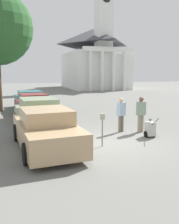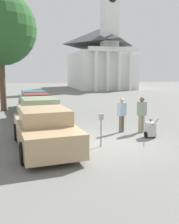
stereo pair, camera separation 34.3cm
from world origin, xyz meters
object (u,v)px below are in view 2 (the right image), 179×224
object	(u,v)px
parked_car_maroon	(36,106)
church	(100,57)
equipment_cart	(150,129)
parking_meter	(101,124)
person_worker	(122,113)
parked_car_teal	(34,101)
person_supervisor	(142,112)
parked_car_sage	(39,115)
parked_car_tan	(44,130)

from	to	relation	value
parked_car_maroon	church	world-z (taller)	church
equipment_cart	church	xyz separation A→B (m)	(8.20, 34.64, 5.33)
parking_meter	church	bearing A→B (deg)	73.14
person_worker	parking_meter	bearing A→B (deg)	26.00
parked_car_teal	equipment_cart	xyz separation A→B (m)	(4.66, -10.04, -0.31)
person_supervisor	parked_car_maroon	bearing A→B (deg)	-53.00
person_worker	parked_car_sage	bearing A→B (deg)	-46.95
person_worker	person_supervisor	size ratio (longest dim) A/B	0.97
parked_car_tan	parked_car_maroon	size ratio (longest dim) A/B	1.01
parking_meter	person_supervisor	world-z (taller)	person_supervisor
person_supervisor	person_worker	bearing A→B (deg)	-21.98
parked_car_maroon	church	distance (m)	31.33
parked_car_maroon	person_supervisor	world-z (taller)	person_supervisor
parking_meter	person_supervisor	size ratio (longest dim) A/B	0.76
parked_car_maroon	equipment_cart	xyz separation A→B (m)	(4.66, -6.52, -0.32)
parked_car_tan	equipment_cart	distance (m)	4.69
person_supervisor	parked_car_teal	bearing A→B (deg)	-65.98
parked_car_tan	person_worker	world-z (taller)	person_worker
parked_car_maroon	person_supervisor	distance (m)	7.27
parked_car_teal	person_worker	size ratio (longest dim) A/B	3.15
parking_meter	equipment_cart	bearing A→B (deg)	16.50
parked_car_sage	church	bearing A→B (deg)	62.67
parked_car_tan	person_supervisor	world-z (taller)	person_supervisor
parked_car_teal	person_worker	world-z (taller)	person_worker
parked_car_teal	person_supervisor	size ratio (longest dim) A/B	3.04
parking_meter	person_worker	size ratio (longest dim) A/B	0.78
person_supervisor	church	size ratio (longest dim) A/B	0.08
parked_car_maroon	person_worker	size ratio (longest dim) A/B	2.96
parked_car_teal	equipment_cart	bearing A→B (deg)	-70.40
parked_car_teal	church	xyz separation A→B (m)	(12.86, 24.60, 5.03)
parked_car_maroon	person_supervisor	bearing A→B (deg)	-54.76
parked_car_teal	equipment_cart	distance (m)	11.07
parked_car_teal	person_worker	distance (m)	9.54
parked_car_maroon	parking_meter	bearing A→B (deg)	-78.89
equipment_cart	church	size ratio (longest dim) A/B	0.05
parked_car_teal	equipment_cart	size ratio (longest dim) A/B	5.24
church	parked_car_tan	bearing A→B (deg)	-110.16
parked_car_sage	church	distance (m)	34.64
person_worker	equipment_cart	world-z (taller)	person_worker
parked_car_tan	equipment_cart	size ratio (longest dim) A/B	4.99
person_worker	person_supervisor	distance (m)	0.95
church	parked_car_sage	bearing A→B (deg)	-112.04
parked_car_teal	parked_car_tan	bearing A→B (deg)	-95.30
person_worker	person_supervisor	xyz separation A→B (m)	(0.90, -0.30, 0.04)
parked_car_tan	person_supervisor	size ratio (longest dim) A/B	2.90
parking_meter	person_supervisor	bearing A→B (deg)	34.07
church	parking_meter	bearing A→B (deg)	-106.86
parking_meter	person_supervisor	xyz separation A→B (m)	(2.58, 1.75, 0.07)
parking_meter	equipment_cart	size ratio (longest dim) A/B	1.30
person_worker	equipment_cart	size ratio (longest dim) A/B	1.66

